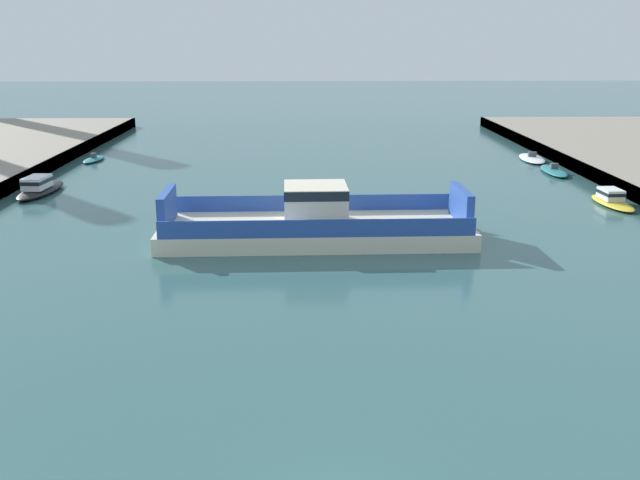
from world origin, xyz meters
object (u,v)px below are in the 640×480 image
at_px(chain_ferry, 316,223).
at_px(moored_boat_near_left, 554,171).
at_px(moored_boat_near_right, 39,187).
at_px(moored_boat_far_left, 612,199).
at_px(moored_boat_upstream_b, 532,158).
at_px(moored_boat_mid_left, 94,159).

bearing_deg(chain_ferry, moored_boat_near_left, 44.30).
bearing_deg(moored_boat_near_right, moored_boat_far_left, -6.26).
bearing_deg(moored_boat_upstream_b, moored_boat_mid_left, 179.09).
bearing_deg(moored_boat_near_left, chain_ferry, -135.70).
bearing_deg(chain_ferry, moored_boat_far_left, 21.80).
xyz_separation_m(moored_boat_near_right, moored_boat_upstream_b, (46.50, 15.88, -0.37)).
bearing_deg(chain_ferry, moored_boat_mid_left, 126.51).
bearing_deg(moored_boat_far_left, chain_ferry, -158.20).
distance_m(moored_boat_near_left, moored_boat_upstream_b, 7.41).
height_order(moored_boat_near_left, moored_boat_upstream_b, moored_boat_near_left).
bearing_deg(moored_boat_near_right, moored_boat_near_left, 10.37).
relative_size(chain_ferry, moored_boat_near_left, 3.00).
bearing_deg(moored_boat_near_right, moored_boat_upstream_b, 18.86).
relative_size(moored_boat_near_left, moored_boat_upstream_b, 0.97).
bearing_deg(moored_boat_upstream_b, chain_ferry, -127.95).
distance_m(moored_boat_near_right, moored_boat_upstream_b, 49.14).
xyz_separation_m(moored_boat_far_left, moored_boat_upstream_b, (0.24, 20.96, -0.24)).
bearing_deg(moored_boat_mid_left, moored_boat_far_left, -25.06).
xyz_separation_m(chain_ferry, moored_boat_near_right, (-22.86, 14.44, -0.51)).
relative_size(chain_ferry, moored_boat_far_left, 3.27).
bearing_deg(moored_boat_mid_left, chain_ferry, -53.49).
height_order(moored_boat_near_left, moored_boat_far_left, moored_boat_far_left).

